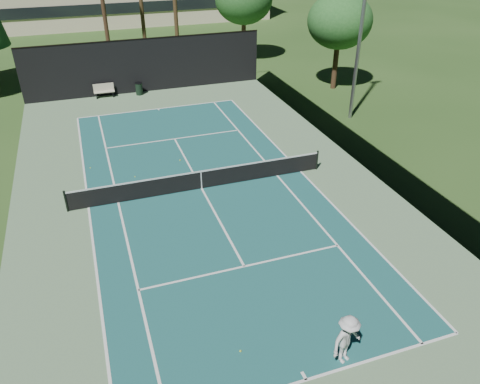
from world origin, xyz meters
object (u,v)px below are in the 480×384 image
object	(u,v)px
tennis_ball_b	(135,177)
tennis_ball_c	(180,160)
tennis_ball_a	(240,351)
park_bench	(104,90)
tennis_net	(201,179)
player	(347,340)
tennis_ball_d	(90,168)
trash_bin	(139,89)

from	to	relation	value
tennis_ball_b	tennis_ball_c	size ratio (longest dim) A/B	0.78
tennis_ball_a	park_bench	world-z (taller)	park_bench
tennis_net	park_bench	distance (m)	16.03
player	tennis_ball_a	size ratio (longest dim) A/B	25.37
tennis_ball_b	tennis_ball_d	bearing A→B (deg)	139.90
player	tennis_ball_b	distance (m)	14.61
park_bench	tennis_ball_c	bearing A→B (deg)	-76.27
tennis_ball_c	park_bench	distance (m)	12.64
tennis_ball_b	trash_bin	distance (m)	13.29
tennis_ball_b	trash_bin	size ratio (longest dim) A/B	0.06
tennis_ball_d	tennis_ball_a	bearing A→B (deg)	-75.76
tennis_ball_c	tennis_ball_d	xyz separation A→B (m)	(-4.81, 0.70, -0.01)
tennis_ball_b	tennis_ball_a	bearing A→B (deg)	-83.18
tennis_ball_a	tennis_ball_c	xyz separation A→B (m)	(1.16, 13.67, 0.00)
tennis_net	park_bench	size ratio (longest dim) A/B	8.60
trash_bin	park_bench	bearing A→B (deg)	173.71
tennis_ball_c	park_bench	world-z (taller)	park_bench
player	tennis_ball_a	world-z (taller)	player
player	tennis_ball_c	distance (m)	15.13
tennis_net	tennis_ball_a	distance (m)	10.38
park_bench	tennis_ball_d	bearing A→B (deg)	-98.88
tennis_ball_c	tennis_ball_d	size ratio (longest dim) A/B	1.28
tennis_net	tennis_ball_d	bearing A→B (deg)	141.38
tennis_ball_d	tennis_ball_b	bearing A→B (deg)	-40.10
tennis_ball_a	tennis_ball_d	distance (m)	14.82
park_bench	trash_bin	xyz separation A→B (m)	(2.56, -0.28, -0.07)
tennis_ball_d	trash_bin	distance (m)	12.11
park_bench	trash_bin	world-z (taller)	park_bench
tennis_ball_c	tennis_ball_b	bearing A→B (deg)	-157.48
tennis_ball_d	tennis_ball_c	bearing A→B (deg)	-8.31
player	park_bench	distance (m)	27.68
player	tennis_ball_d	xyz separation A→B (m)	(-6.57, 15.70, -0.86)
tennis_net	trash_bin	world-z (taller)	tennis_net
tennis_ball_a	tennis_ball_c	world-z (taller)	tennis_ball_c
tennis_ball_b	trash_bin	xyz separation A→B (m)	(2.23, 13.09, 0.45)
player	trash_bin	xyz separation A→B (m)	(-2.20, 26.99, -0.41)
tennis_ball_c	tennis_net	bearing A→B (deg)	-84.39
player	tennis_ball_a	xyz separation A→B (m)	(-2.92, 1.33, -0.85)
tennis_ball_a	park_bench	bearing A→B (deg)	94.06
tennis_ball_a	tennis_ball_d	bearing A→B (deg)	104.24
player	tennis_ball_a	distance (m)	3.32
tennis_ball_d	park_bench	bearing A→B (deg)	81.12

